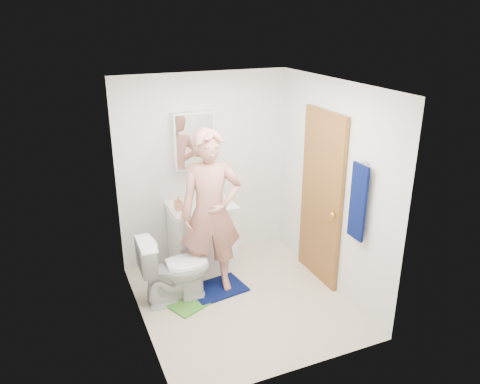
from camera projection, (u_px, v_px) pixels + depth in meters
name	position (u px, v px, depth m)	size (l,w,h in m)	color
floor	(242.00, 301.00, 5.28)	(2.20, 2.40, 0.02)	beige
ceiling	(242.00, 84.00, 4.42)	(2.20, 2.40, 0.02)	white
wall_back	(204.00, 169.00, 5.89)	(2.20, 0.02, 2.40)	silver
wall_front	(301.00, 254.00, 3.81)	(2.20, 0.02, 2.40)	silver
wall_left	(135.00, 220.00, 4.44)	(0.02, 2.40, 2.40)	silver
wall_right	(333.00, 188.00, 5.26)	(0.02, 2.40, 2.40)	silver
vanity_cabinet	(202.00, 238.00, 5.87)	(0.75, 0.55, 0.80)	white
countertop	(201.00, 206.00, 5.71)	(0.79, 0.59, 0.05)	white
sink_basin	(201.00, 205.00, 5.71)	(0.40, 0.40, 0.03)	white
faucet	(196.00, 195.00, 5.84)	(0.03, 0.03, 0.12)	silver
medicine_cabinet	(193.00, 140.00, 5.63)	(0.50, 0.12, 0.70)	white
mirror_panel	(195.00, 142.00, 5.58)	(0.46, 0.01, 0.66)	white
door	(321.00, 198.00, 5.43)	(0.05, 0.80, 2.05)	#9F652B
door_knob	(333.00, 215.00, 5.17)	(0.07, 0.07, 0.07)	gold
towel	(358.00, 202.00, 4.72)	(0.03, 0.24, 0.80)	#07124A
towel_hook	(365.00, 162.00, 4.58)	(0.02, 0.02, 0.06)	silver
toilet	(175.00, 268.00, 5.16)	(0.44, 0.78, 0.80)	white
bath_mat	(218.00, 289.00, 5.49)	(0.63, 0.45, 0.02)	#07124A
green_rug	(190.00, 302.00, 5.24)	(0.48, 0.41, 0.02)	#448F2F
soap_dispenser	(178.00, 203.00, 5.52)	(0.08, 0.08, 0.18)	tan
toothbrush_cup	(217.00, 195.00, 5.87)	(0.12, 0.12, 0.10)	#614598
man	(211.00, 213.00, 5.17)	(0.69, 0.45, 1.89)	tan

